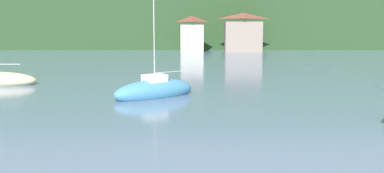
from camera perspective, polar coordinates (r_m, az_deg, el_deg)
wooded_hillside at (r=117.20m, az=-12.40°, el=9.61°), size 352.00×49.08×35.72m
shore_building_west at (r=80.59m, az=-0.03°, el=7.11°), size 4.54×3.58×6.85m
shore_building_westcentral at (r=81.18m, az=6.94°, el=7.26°), size 7.33×3.57×7.42m
sailboat_mid_3 at (r=28.04m, az=-5.14°, el=-0.56°), size 5.95×5.38×7.68m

